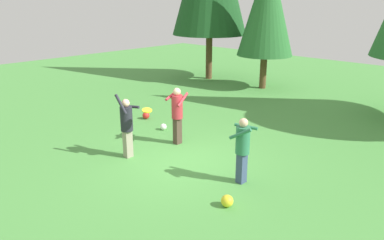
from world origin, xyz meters
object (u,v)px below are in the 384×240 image
Objects in this scene: person_thrower at (127,123)px; tree_left at (267,5)px; ball_yellow at (227,201)px; ball_white at (163,127)px; ball_red at (146,115)px; person_bystander at (177,111)px; person_catcher at (243,145)px; frisbee at (147,110)px.

tree_left is (-2.08, 9.87, 2.98)m from person_thrower.
ball_yellow is 0.04× the size of tree_left.
ball_red is (-1.39, 0.38, 0.02)m from ball_white.
person_bystander is at bearing 66.59° from person_thrower.
tree_left reaches higher than person_catcher.
person_bystander is 8.01× the size of ball_white.
ball_white is (-1.25, 0.53, -0.94)m from person_bystander.
person_thrower is 3.40m from person_catcher.
ball_yellow is at bearing -16.98° from person_thrower.
person_bystander is (0.26, 1.69, 0.04)m from person_thrower.
person_thrower reaches higher than frisbee.
frisbee is 1.36× the size of ball_red.
person_catcher is 6.23× the size of ball_red.
person_catcher reaches higher than frisbee.
tree_left reaches higher than ball_yellow.
tree_left reaches higher than person_bystander.
frisbee is 1.32× the size of ball_yellow.
tree_left is (-1.10, 7.65, 3.89)m from ball_white.
person_thrower is at bearing -66.12° from ball_white.
ball_white is 0.81× the size of ball_yellow.
ball_red is (-6.10, 2.76, -0.00)m from ball_yellow.
ball_red is 0.04× the size of tree_left.
person_catcher is at bearing 2.05° from person_thrower.
person_catcher is (3.26, 0.97, -0.04)m from person_thrower.
ball_white is 0.83× the size of ball_red.
tree_left is at bearing 98.17° from ball_white.
person_bystander is (-2.99, 0.72, 0.08)m from person_catcher.
person_thrower is 7.07× the size of ball_red.
person_thrower is 1.14× the size of person_catcher.
person_bystander is at bearing 105.74° from frisbee.
ball_red is at bearing 155.65° from ball_yellow.
person_bystander reaches higher than frisbee.
person_catcher is at bearing -16.49° from ball_white.
tree_left is at bearing 87.36° from person_thrower.
person_thrower is at bearing -47.63° from ball_red.
person_catcher reaches higher than ball_yellow.
tree_left is (-2.78, 9.69, 2.51)m from frisbee.
person_catcher is 3.08m from person_bystander.
person_thrower is 3.63m from ball_red.
frisbee is (0.43, -1.51, 0.43)m from person_bystander.
ball_yellow is at bearing -6.33° from frisbee.
tree_left is (0.29, 7.27, 3.86)m from ball_red.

